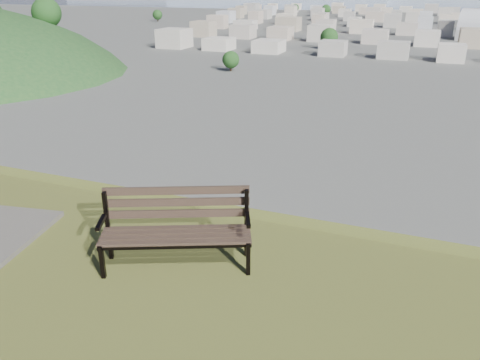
% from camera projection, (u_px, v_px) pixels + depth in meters
% --- Properties ---
extents(park_bench, '(1.75, 1.16, 0.88)m').
position_uv_depth(park_bench, '(176.00, 224.00, 5.31)').
color(park_bench, '#3A2A22').
rests_on(park_bench, hilltop_mesa).
extents(city_blocks, '(395.00, 361.00, 7.00)m').
position_uv_depth(city_blocks, '(427.00, 19.00, 350.49)').
color(city_blocks, beige).
rests_on(city_blocks, ground).
extents(city_trees, '(406.52, 387.20, 9.98)m').
position_uv_depth(city_trees, '(381.00, 23.00, 293.86)').
color(city_trees, '#2E2117').
rests_on(city_trees, ground).
extents(bay_water, '(2400.00, 700.00, 0.12)m').
position_uv_depth(bay_water, '(432.00, 1.00, 786.47)').
color(bay_water, '#838EA6').
rests_on(bay_water, ground).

